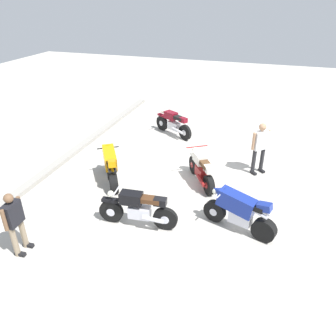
# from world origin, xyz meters

# --- Properties ---
(ground_plane) EXTENTS (40.00, 40.00, 0.00)m
(ground_plane) POSITION_xyz_m (0.00, 0.00, 0.00)
(ground_plane) COLOR #B7B2A8
(curb_edge) EXTENTS (14.00, 0.30, 0.15)m
(curb_edge) POSITION_xyz_m (0.00, 4.60, 0.07)
(curb_edge) COLOR #9C978F
(curb_edge) RESTS_ON ground
(motorcycle_black_cruiser) EXTENTS (0.70, 2.09, 1.09)m
(motorcycle_black_cruiser) POSITION_xyz_m (-3.12, 0.63, 0.52)
(motorcycle_black_cruiser) COLOR black
(motorcycle_black_cruiser) RESTS_ON ground
(motorcycle_orange_sportbike) EXTENTS (1.74, 1.22, 1.14)m
(motorcycle_orange_sportbike) POSITION_xyz_m (-1.29, 2.32, 0.59)
(motorcycle_orange_sportbike) COLOR black
(motorcycle_orange_sportbike) RESTS_ON ground
(motorcycle_maroon_cruiser) EXTENTS (1.18, 1.85, 1.09)m
(motorcycle_maroon_cruiser) POSITION_xyz_m (3.03, 1.58, 0.52)
(motorcycle_maroon_cruiser) COLOR black
(motorcycle_maroon_cruiser) RESTS_ON ground
(motorcycle_cream_vintage) EXTENTS (1.72, 1.20, 1.07)m
(motorcycle_cream_vintage) POSITION_xyz_m (-0.51, -0.43, 0.49)
(motorcycle_cream_vintage) COLOR black
(motorcycle_cream_vintage) RESTS_ON ground
(motorcycle_blue_sportbike) EXTENTS (0.89, 1.92, 1.14)m
(motorcycle_blue_sportbike) POSITION_xyz_m (-2.50, -1.83, 0.59)
(motorcycle_blue_sportbike) COLOR black
(motorcycle_blue_sportbike) RESTS_ON ground
(person_in_black_shirt) EXTENTS (0.62, 0.32, 1.58)m
(person_in_black_shirt) POSITION_xyz_m (-4.85, 2.88, 0.89)
(person_in_black_shirt) COLOR gray
(person_in_black_shirt) RESTS_ON ground
(person_in_white_shirt) EXTENTS (0.55, 0.56, 1.74)m
(person_in_white_shirt) POSITION_xyz_m (0.76, -2.06, 1.00)
(person_in_white_shirt) COLOR #262628
(person_in_white_shirt) RESTS_ON ground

